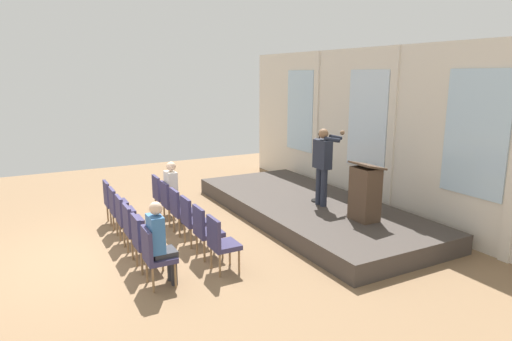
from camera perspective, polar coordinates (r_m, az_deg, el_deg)
The scene contains 20 objects.
ground_plane at distance 8.58m, azimuth -18.04°, elevation -10.02°, with size 15.54×15.54×0.00m, color #846647.
rear_partition at distance 10.74m, azimuth 14.40°, elevation 5.17°, with size 10.54×0.14×3.77m.
stage_platform at distance 10.10m, azimuth 6.79°, elevation -4.97°, with size 6.30×2.71×0.37m, color #3F3833.
speaker at distance 9.58m, azimuth 8.60°, elevation 1.19°, with size 0.51×0.69×1.68m.
mic_stand at distance 10.00m, azimuth 7.97°, elevation -2.08°, with size 0.28×0.28×1.55m.
lectern at distance 8.84m, azimuth 13.87°, elevation -2.79°, with size 0.60×0.48×1.16m.
chair_r0_c0 at distance 10.25m, azimuth -12.10°, elevation -2.87°, with size 0.46×0.44×0.94m.
chair_r0_c1 at distance 9.63m, azimuth -10.98°, elevation -3.80°, with size 0.46×0.44×0.94m.
audience_r0_c1 at distance 9.60m, azimuth -10.59°, elevation -2.46°, with size 0.36×0.39×1.37m.
chair_r0_c2 at distance 9.03m, azimuth -9.72°, elevation -4.85°, with size 0.46×0.44×0.94m.
chair_r0_c3 at distance 8.43m, azimuth -8.27°, elevation -6.05°, with size 0.46×0.44×0.94m.
chair_r0_c4 at distance 7.84m, azimuth -6.59°, elevation -7.43°, with size 0.46×0.44×0.94m.
chair_r0_c5 at distance 7.27m, azimuth -4.62°, elevation -9.02°, with size 0.46×0.44×0.94m.
chair_r1_c0 at distance 10.02m, azimuth -18.00°, elevation -3.56°, with size 0.46×0.44×0.94m.
chair_r1_c1 at distance 9.39m, azimuth -17.26°, elevation -4.56°, with size 0.46×0.44×0.94m.
chair_r1_c2 at distance 8.77m, azimuth -16.41°, elevation -5.71°, with size 0.46×0.44×0.94m.
chair_r1_c3 at distance 8.15m, azimuth -15.42°, elevation -7.03°, with size 0.46×0.44×0.94m.
chair_r1_c4 at distance 7.54m, azimuth -14.27°, elevation -8.56°, with size 0.46×0.44×0.94m.
chair_r1_c5 at distance 6.94m, azimuth -12.90°, elevation -10.36°, with size 0.46×0.44×0.94m.
audience_r1_c5 at distance 6.89m, azimuth -12.33°, elevation -8.67°, with size 0.36×0.39×1.34m.
Camera 1 is at (7.87, -1.25, 3.18)m, focal length 31.06 mm.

